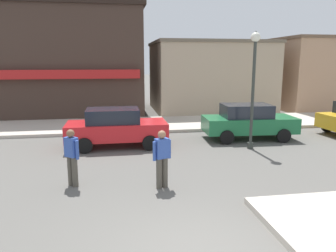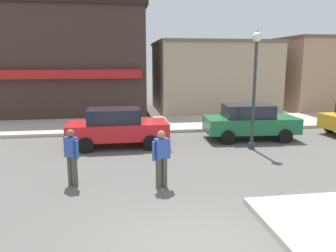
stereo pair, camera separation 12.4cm
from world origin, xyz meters
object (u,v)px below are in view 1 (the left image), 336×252
(parked_car_second, at_px, (248,121))
(pedestrian_crossing_near, at_px, (72,156))
(lamp_post, at_px, (254,74))
(pedestrian_crossing_far, at_px, (162,157))
(parked_car_nearest, at_px, (116,127))

(parked_car_second, distance_m, pedestrian_crossing_near, 8.38)
(lamp_post, relative_size, pedestrian_crossing_near, 2.82)
(pedestrian_crossing_near, relative_size, pedestrian_crossing_far, 1.00)
(lamp_post, bearing_deg, parked_car_second, 70.77)
(parked_car_nearest, relative_size, pedestrian_crossing_near, 2.49)
(parked_car_second, relative_size, pedestrian_crossing_far, 2.54)
(lamp_post, relative_size, parked_car_nearest, 1.13)
(lamp_post, distance_m, pedestrian_crossing_far, 5.76)
(parked_car_second, relative_size, pedestrian_crossing_near, 2.54)
(parked_car_nearest, xyz_separation_m, pedestrian_crossing_near, (-1.23, -4.16, 0.06))
(parked_car_nearest, distance_m, pedestrian_crossing_near, 4.34)
(lamp_post, bearing_deg, pedestrian_crossing_far, -139.27)
(parked_car_nearest, xyz_separation_m, parked_car_second, (5.81, 0.37, 0.00))
(parked_car_nearest, distance_m, parked_car_second, 5.82)
(pedestrian_crossing_far, bearing_deg, parked_car_nearest, 104.29)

